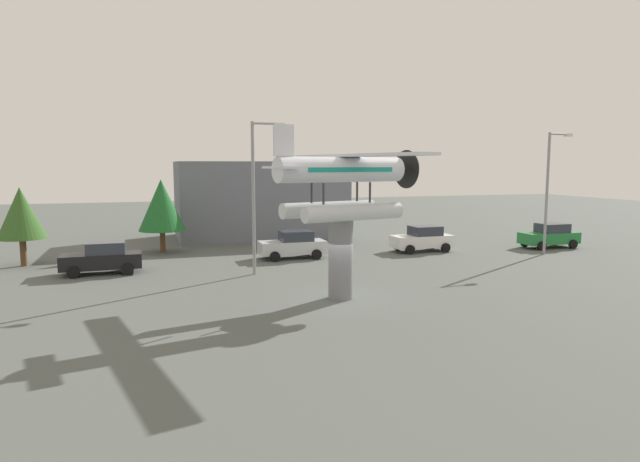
% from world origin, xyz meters
% --- Properties ---
extents(ground_plane, '(140.00, 140.00, 0.00)m').
position_xyz_m(ground_plane, '(0.00, 0.00, 0.00)').
color(ground_plane, '#515651').
extents(display_pedestal, '(1.10, 1.10, 3.59)m').
position_xyz_m(display_pedestal, '(0.00, 0.00, 1.80)').
color(display_pedestal, slate).
rests_on(display_pedestal, ground).
extents(floatplane_monument, '(7.16, 10.38, 4.00)m').
position_xyz_m(floatplane_monument, '(0.13, 0.03, 5.27)').
color(floatplane_monument, silver).
rests_on(floatplane_monument, display_pedestal).
extents(car_near_black, '(4.20, 2.02, 1.76)m').
position_xyz_m(car_near_black, '(-10.51, 9.27, 0.88)').
color(car_near_black, black).
rests_on(car_near_black, ground).
extents(car_mid_silver, '(4.20, 2.02, 1.76)m').
position_xyz_m(car_mid_silver, '(0.74, 10.88, 0.88)').
color(car_mid_silver, silver).
rests_on(car_mid_silver, ground).
extents(car_far_white, '(4.20, 2.02, 1.76)m').
position_xyz_m(car_far_white, '(9.97, 10.84, 0.88)').
color(car_far_white, white).
rests_on(car_far_white, ground).
extents(car_distant_green, '(4.20, 2.02, 1.76)m').
position_xyz_m(car_distant_green, '(19.49, 9.51, 0.88)').
color(car_distant_green, '#237A38').
rests_on(car_distant_green, ground).
extents(streetlight_primary, '(1.84, 0.28, 8.24)m').
position_xyz_m(streetlight_primary, '(-2.44, 6.52, 4.76)').
color(streetlight_primary, gray).
rests_on(streetlight_primary, ground).
extents(streetlight_secondary, '(1.84, 0.28, 8.05)m').
position_xyz_m(streetlight_secondary, '(17.34, 7.27, 4.66)').
color(streetlight_secondary, gray).
rests_on(streetlight_secondary, ground).
extents(storefront_building, '(13.36, 7.37, 6.20)m').
position_xyz_m(storefront_building, '(0.91, 22.00, 3.10)').
color(storefront_building, slate).
rests_on(storefront_building, ground).
extents(tree_west, '(2.73, 2.73, 4.66)m').
position_xyz_m(tree_west, '(-15.13, 13.15, 3.13)').
color(tree_west, brown).
rests_on(tree_west, ground).
extents(tree_east, '(3.11, 3.11, 4.98)m').
position_xyz_m(tree_east, '(-7.12, 15.78, 3.24)').
color(tree_east, brown).
rests_on(tree_east, ground).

